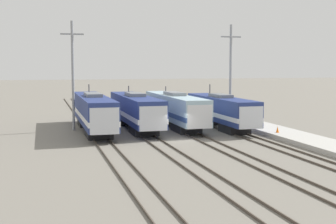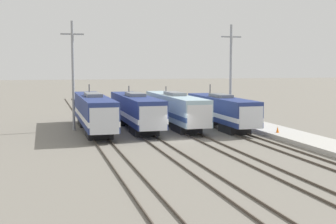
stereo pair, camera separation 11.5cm
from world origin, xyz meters
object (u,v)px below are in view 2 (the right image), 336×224
Objects in this scene: locomotive_center_left at (136,111)px; catenary_tower_left at (73,74)px; locomotive_far_left at (94,112)px; catenary_tower_right at (231,73)px; traffic_cone at (278,129)px; locomotive_center_right at (176,109)px; locomotive_far_right at (222,111)px.

catenary_tower_left is (-6.90, 0.86, 4.18)m from locomotive_center_left.
locomotive_far_left is 4.82m from catenary_tower_left.
catenary_tower_right is 11.69m from traffic_cone.
catenary_tower_right reaches higher than locomotive_far_left.
locomotive_center_right is at bearing 128.55° from traffic_cone.
locomotive_center_left is 9.87m from locomotive_far_right.
locomotive_far_left reaches higher than traffic_cone.
locomotive_center_right is 1.52× the size of catenary_tower_right.
locomotive_center_right is at bearing 151.97° from locomotive_far_right.
catenary_tower_left is at bearing 172.85° from locomotive_center_left.
locomotive_far_right is at bearing -11.93° from locomotive_center_left.
catenary_tower_left reaches higher than traffic_cone.
traffic_cone is at bearing -26.93° from locomotive_far_left.
locomotive_center_left is 4.86m from locomotive_center_right.
catenary_tower_right is (11.83, 0.86, 4.18)m from locomotive_center_left.
catenary_tower_left is at bearing 147.26° from locomotive_far_left.
catenary_tower_left is at bearing 180.00° from catenary_tower_right.
locomotive_center_right is at bearing 5.88° from locomotive_far_left.
locomotive_far_left is 9.71m from locomotive_center_right.
catenary_tower_right is (7.00, 0.33, 4.19)m from locomotive_center_right.
locomotive_far_right is 1.36× the size of catenary_tower_left.
catenary_tower_right is at bearing 95.01° from traffic_cone.
locomotive_far_left is 1.59× the size of catenary_tower_left.
traffic_cone is at bearing -51.45° from locomotive_center_right.
locomotive_far_left is at bearing 153.07° from traffic_cone.
catenary_tower_left and catenary_tower_right have the same top height.
catenary_tower_right is (2.17, 2.91, 4.27)m from locomotive_far_right.
locomotive_far_right reaches higher than locomotive_center_right.
locomotive_far_left is 17.22m from catenary_tower_right.
catenary_tower_left is at bearing 170.05° from locomotive_far_right.
locomotive_center_left is at bearing -173.74° from locomotive_center_right.
locomotive_center_right is at bearing 6.26° from locomotive_center_left.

